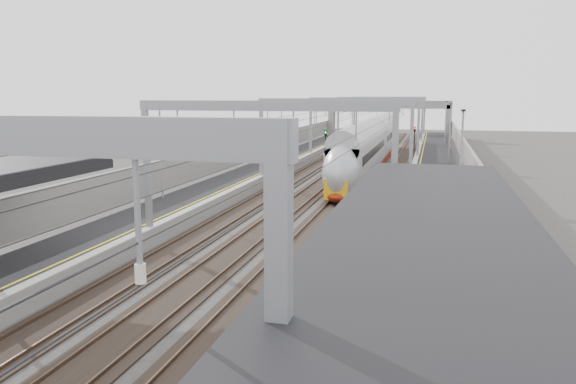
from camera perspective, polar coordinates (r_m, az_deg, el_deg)
The scene contains 13 objects.
platform_left at distance 52.11m, azimuth -3.51°, elevation 1.67°, with size 4.00×120.00×1.00m, color black.
platform_right at distance 49.61m, azimuth 14.36°, elevation 0.97°, with size 4.00×120.00×1.00m, color black.
tracks at distance 50.31m, azimuth 5.20°, elevation 0.84°, with size 11.40×140.00×0.20m.
overhead_line at distance 56.27m, azimuth 6.40°, elevation 8.00°, with size 13.00×140.00×6.60m.
canopy_right at distance 7.57m, azimuth 14.17°, elevation -11.92°, with size 4.40×30.00×4.24m.
overbridge at distance 104.39m, azimuth 10.22°, elevation 8.25°, with size 22.00×2.20×6.90m.
wall_left at distance 53.04m, azimuth -6.81°, elevation 2.96°, with size 0.30×120.00×3.20m, color slate.
wall_right at distance 49.56m, azimuth 18.12°, elevation 2.07°, with size 0.30×120.00×3.20m, color slate.
train at distance 61.75m, azimuth 8.44°, elevation 4.33°, with size 2.68×48.76×4.23m.
bench at distance 14.16m, azimuth 11.49°, elevation -17.08°, with size 0.57×1.62×0.82m.
signal_green at distance 71.45m, azimuth 3.85°, elevation 5.42°, with size 0.32×0.32×3.48m.
signal_red_near at distance 76.62m, azimuth 10.94°, elevation 5.56°, with size 0.32×0.32×3.48m.
signal_red_far at distance 81.95m, azimuth 12.73°, elevation 5.76°, with size 0.32×0.32×3.48m.
Camera 1 is at (7.97, -4.06, 7.85)m, focal length 35.00 mm.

